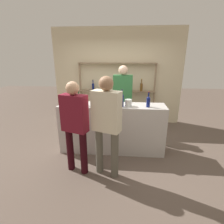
{
  "coord_description": "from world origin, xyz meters",
  "views": [
    {
      "loc": [
        0.31,
        -3.48,
        2.02
      ],
      "look_at": [
        0.0,
        0.0,
        0.89
      ],
      "focal_mm": 28.0,
      "sensor_mm": 36.0,
      "label": 1
    }
  ],
  "objects_px": {
    "cork_jar": "(128,103)",
    "server_behind_counter": "(123,95)",
    "wine_glass": "(85,100)",
    "customer_left": "(75,122)",
    "counter_bottle_3": "(72,97)",
    "counter_bottle_1": "(122,100)",
    "customer_center": "(106,121)",
    "ice_bucket": "(112,100)",
    "counter_bottle_0": "(148,101)",
    "counter_bottle_2": "(79,98)"
  },
  "relations": [
    {
      "from": "counter_bottle_3",
      "to": "server_behind_counter",
      "type": "bearing_deg",
      "value": 41.64
    },
    {
      "from": "counter_bottle_3",
      "to": "customer_center",
      "type": "xyz_separation_m",
      "value": [
        0.82,
        -0.87,
        -0.17
      ]
    },
    {
      "from": "server_behind_counter",
      "to": "customer_center",
      "type": "bearing_deg",
      "value": -4.24
    },
    {
      "from": "counter_bottle_1",
      "to": "customer_center",
      "type": "bearing_deg",
      "value": -106.45
    },
    {
      "from": "counter_bottle_1",
      "to": "counter_bottle_3",
      "type": "xyz_separation_m",
      "value": [
        -1.05,
        0.12,
        -0.0
      ]
    },
    {
      "from": "server_behind_counter",
      "to": "customer_center",
      "type": "xyz_separation_m",
      "value": [
        -0.21,
        -1.79,
        -0.04
      ]
    },
    {
      "from": "counter_bottle_3",
      "to": "server_behind_counter",
      "type": "relative_size",
      "value": 0.2
    },
    {
      "from": "counter_bottle_2",
      "to": "ice_bucket",
      "type": "bearing_deg",
      "value": -5.04
    },
    {
      "from": "counter_bottle_2",
      "to": "wine_glass",
      "type": "relative_size",
      "value": 1.96
    },
    {
      "from": "ice_bucket",
      "to": "customer_left",
      "type": "bearing_deg",
      "value": -128.48
    },
    {
      "from": "counter_bottle_1",
      "to": "counter_bottle_3",
      "type": "height_order",
      "value": "counter_bottle_3"
    },
    {
      "from": "ice_bucket",
      "to": "customer_center",
      "type": "xyz_separation_m",
      "value": [
        -0.03,
        -0.76,
        -0.15
      ]
    },
    {
      "from": "counter_bottle_0",
      "to": "ice_bucket",
      "type": "xyz_separation_m",
      "value": [
        -0.72,
        -0.0,
        0.0
      ]
    },
    {
      "from": "counter_bottle_0",
      "to": "counter_bottle_1",
      "type": "xyz_separation_m",
      "value": [
        -0.52,
        -0.01,
        0.02
      ]
    },
    {
      "from": "counter_bottle_3",
      "to": "counter_bottle_2",
      "type": "bearing_deg",
      "value": -17.85
    },
    {
      "from": "cork_jar",
      "to": "server_behind_counter",
      "type": "xyz_separation_m",
      "value": [
        -0.14,
        1.0,
        -0.06
      ]
    },
    {
      "from": "counter_bottle_0",
      "to": "server_behind_counter",
      "type": "bearing_deg",
      "value": 117.42
    },
    {
      "from": "counter_bottle_1",
      "to": "counter_bottle_2",
      "type": "height_order",
      "value": "counter_bottle_1"
    },
    {
      "from": "counter_bottle_3",
      "to": "cork_jar",
      "type": "bearing_deg",
      "value": -4.03
    },
    {
      "from": "ice_bucket",
      "to": "customer_left",
      "type": "distance_m",
      "value": 0.94
    },
    {
      "from": "counter_bottle_0",
      "to": "customer_left",
      "type": "relative_size",
      "value": 0.19
    },
    {
      "from": "counter_bottle_1",
      "to": "customer_left",
      "type": "relative_size",
      "value": 0.21
    },
    {
      "from": "counter_bottle_0",
      "to": "ice_bucket",
      "type": "distance_m",
      "value": 0.72
    },
    {
      "from": "cork_jar",
      "to": "customer_center",
      "type": "xyz_separation_m",
      "value": [
        -0.35,
        -0.79,
        -0.1
      ]
    },
    {
      "from": "counter_bottle_1",
      "to": "wine_glass",
      "type": "relative_size",
      "value": 2.03
    },
    {
      "from": "server_behind_counter",
      "to": "counter_bottle_1",
      "type": "bearing_deg",
      "value": 3.08
    },
    {
      "from": "wine_glass",
      "to": "customer_left",
      "type": "xyz_separation_m",
      "value": [
        -0.02,
        -0.67,
        -0.21
      ]
    },
    {
      "from": "counter_bottle_1",
      "to": "customer_left",
      "type": "bearing_deg",
      "value": -137.13
    },
    {
      "from": "wine_glass",
      "to": "cork_jar",
      "type": "height_order",
      "value": "wine_glass"
    },
    {
      "from": "customer_left",
      "to": "counter_bottle_2",
      "type": "bearing_deg",
      "value": 27.75
    },
    {
      "from": "counter_bottle_1",
      "to": "counter_bottle_2",
      "type": "distance_m",
      "value": 0.9
    },
    {
      "from": "counter_bottle_0",
      "to": "counter_bottle_1",
      "type": "bearing_deg",
      "value": -178.89
    },
    {
      "from": "counter_bottle_3",
      "to": "cork_jar",
      "type": "relative_size",
      "value": 2.57
    },
    {
      "from": "cork_jar",
      "to": "customer_left",
      "type": "relative_size",
      "value": 0.09
    },
    {
      "from": "counter_bottle_1",
      "to": "cork_jar",
      "type": "xyz_separation_m",
      "value": [
        0.13,
        0.04,
        -0.07
      ]
    },
    {
      "from": "counter_bottle_1",
      "to": "server_behind_counter",
      "type": "height_order",
      "value": "server_behind_counter"
    },
    {
      "from": "ice_bucket",
      "to": "server_behind_counter",
      "type": "xyz_separation_m",
      "value": [
        0.18,
        1.03,
        -0.12
      ]
    },
    {
      "from": "counter_bottle_3",
      "to": "customer_left",
      "type": "bearing_deg",
      "value": -71.2
    },
    {
      "from": "ice_bucket",
      "to": "customer_left",
      "type": "height_order",
      "value": "customer_left"
    },
    {
      "from": "ice_bucket",
      "to": "counter_bottle_3",
      "type": "bearing_deg",
      "value": 172.6
    },
    {
      "from": "wine_glass",
      "to": "ice_bucket",
      "type": "xyz_separation_m",
      "value": [
        0.55,
        0.05,
        -0.0
      ]
    },
    {
      "from": "wine_glass",
      "to": "cork_jar",
      "type": "bearing_deg",
      "value": 4.9
    },
    {
      "from": "customer_center",
      "to": "customer_left",
      "type": "bearing_deg",
      "value": 105.67
    },
    {
      "from": "customer_left",
      "to": "counter_bottle_0",
      "type": "bearing_deg",
      "value": -42.49
    },
    {
      "from": "counter_bottle_0",
      "to": "counter_bottle_2",
      "type": "relative_size",
      "value": 0.91
    },
    {
      "from": "server_behind_counter",
      "to": "counter_bottle_3",
      "type": "bearing_deg",
      "value": -45.9
    },
    {
      "from": "customer_left",
      "to": "wine_glass",
      "type": "bearing_deg",
      "value": 16.32
    },
    {
      "from": "counter_bottle_0",
      "to": "cork_jar",
      "type": "bearing_deg",
      "value": 176.2
    },
    {
      "from": "ice_bucket",
      "to": "customer_center",
      "type": "relative_size",
      "value": 0.14
    },
    {
      "from": "cork_jar",
      "to": "counter_bottle_0",
      "type": "bearing_deg",
      "value": -3.8
    }
  ]
}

